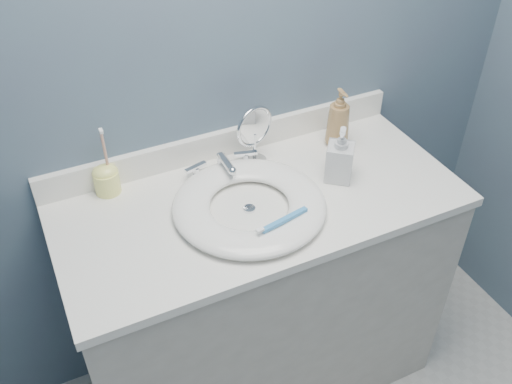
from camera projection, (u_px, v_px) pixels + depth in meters
back_wall at (221, 64)px, 1.70m from camera, size 2.20×0.02×2.40m
vanity_cabinet at (260, 299)px, 1.99m from camera, size 1.20×0.55×0.85m
countertop at (260, 203)px, 1.72m from camera, size 1.22×0.57×0.03m
backsplash at (225, 142)px, 1.86m from camera, size 1.22×0.02×0.09m
basin at (249, 205)px, 1.66m from camera, size 0.45×0.45×0.04m
drain at (249, 209)px, 1.67m from camera, size 0.04×0.04×0.01m
faucet at (223, 166)px, 1.79m from camera, size 0.25×0.13×0.07m
makeup_mirror at (254, 133)px, 1.78m from camera, size 0.14×0.08×0.21m
soap_bottle_amber at (339, 118)px, 1.87m from camera, size 0.08×0.09×0.20m
soap_bottle_clear at (340, 154)px, 1.73m from camera, size 0.11×0.11×0.18m
toothbrush_holder at (106, 178)px, 1.70m from camera, size 0.08×0.08×0.22m
toothbrush_lying at (283, 221)px, 1.57m from camera, size 0.17×0.05×0.02m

